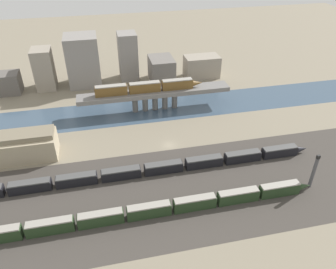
{
  "coord_description": "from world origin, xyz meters",
  "views": [
    {
      "loc": [
        -21.15,
        -94.34,
        68.59
      ],
      "look_at": [
        0.0,
        1.62,
        3.49
      ],
      "focal_mm": 35.0,
      "sensor_mm": 36.0,
      "label": 1
    }
  ],
  "objects_px": {
    "train_on_bridge": "(148,87)",
    "signal_tower": "(314,172)",
    "train_yard_near": "(130,214)",
    "train_yard_mid": "(148,170)",
    "warehouse_building": "(21,146)"
  },
  "relations": [
    {
      "from": "train_on_bridge",
      "to": "signal_tower",
      "type": "xyz_separation_m",
      "value": [
        39.93,
        -57.81,
        -5.03
      ]
    },
    {
      "from": "train_yard_near",
      "to": "signal_tower",
      "type": "height_order",
      "value": "signal_tower"
    },
    {
      "from": "signal_tower",
      "to": "train_yard_near",
      "type": "bearing_deg",
      "value": -178.79
    },
    {
      "from": "train_yard_near",
      "to": "signal_tower",
      "type": "distance_m",
      "value": 55.3
    },
    {
      "from": "train_yard_mid",
      "to": "warehouse_building",
      "type": "xyz_separation_m",
      "value": [
        -40.18,
        17.97,
        2.89
      ]
    },
    {
      "from": "train_on_bridge",
      "to": "warehouse_building",
      "type": "xyz_separation_m",
      "value": [
        -47.61,
        -23.53,
        -6.17
      ]
    },
    {
      "from": "train_yard_near",
      "to": "train_yard_mid",
      "type": "height_order",
      "value": "train_yard_near"
    },
    {
      "from": "train_yard_mid",
      "to": "warehouse_building",
      "type": "bearing_deg",
      "value": 155.9
    },
    {
      "from": "train_yard_mid",
      "to": "warehouse_building",
      "type": "distance_m",
      "value": 44.11
    },
    {
      "from": "train_on_bridge",
      "to": "signal_tower",
      "type": "relative_size",
      "value": 3.79
    },
    {
      "from": "train_on_bridge",
      "to": "train_yard_mid",
      "type": "xyz_separation_m",
      "value": [
        -7.43,
        -41.5,
        -9.06
      ]
    },
    {
      "from": "train_yard_mid",
      "to": "warehouse_building",
      "type": "height_order",
      "value": "warehouse_building"
    },
    {
      "from": "train_on_bridge",
      "to": "signal_tower",
      "type": "bearing_deg",
      "value": -55.37
    },
    {
      "from": "train_yard_mid",
      "to": "signal_tower",
      "type": "height_order",
      "value": "signal_tower"
    },
    {
      "from": "warehouse_building",
      "to": "train_yard_mid",
      "type": "bearing_deg",
      "value": -24.1
    }
  ]
}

